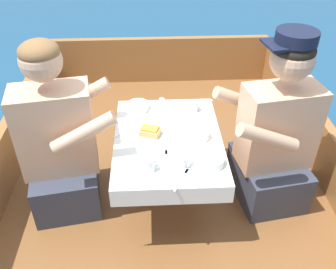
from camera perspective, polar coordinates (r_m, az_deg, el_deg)
name	(u,v)px	position (r m, az deg, el deg)	size (l,w,h in m)	color
ground_plane	(167,209)	(2.63, -0.15, -11.36)	(60.00, 60.00, 0.00)	navy
boat_deck	(167,195)	(2.53, -0.15, -9.25)	(2.05, 2.82, 0.27)	brown
gunwale_port	(3,164)	(2.48, -23.85, -4.14)	(0.06, 2.82, 0.36)	#936033
gunwale_starboard	(325,154)	(2.55, 22.84, -2.71)	(0.06, 2.82, 0.36)	#936033
bow_coaming	(160,60)	(3.47, -1.28, 11.33)	(1.93, 0.06, 0.41)	#936033
cockpit_table	(168,145)	(2.08, 0.00, -1.56)	(0.59, 0.80, 0.44)	#B2B2B7
person_port	(60,145)	(2.13, -16.16, -1.52)	(0.57, 0.51, 1.01)	#333847
person_starboard	(275,137)	(2.15, 15.99, -0.39)	(0.57, 0.51, 1.04)	#333847
plate_sandwich	(150,135)	(2.06, -2.73, -0.12)	(0.21, 0.21, 0.01)	silver
plate_bread	(168,116)	(2.21, 0.03, 2.87)	(0.19, 0.19, 0.01)	silver
sandwich	(150,131)	(2.04, -2.76, 0.50)	(0.13, 0.11, 0.05)	tan
bowl_port_near	(138,106)	(2.28, -4.60, 4.35)	(0.13, 0.13, 0.04)	silver
bowl_starboard_near	(198,134)	(2.04, 4.63, 0.13)	(0.13, 0.13, 0.04)	silver
bowl_center_far	(211,160)	(1.87, 6.51, -3.84)	(0.14, 0.14, 0.04)	silver
coffee_cup_port	(184,161)	(1.84, 2.46, -3.99)	(0.09, 0.06, 0.06)	silver
coffee_cup_starboard	(193,106)	(2.26, 3.88, 4.37)	(0.09, 0.06, 0.06)	silver
coffee_cup_center	(149,164)	(1.82, -2.93, -4.47)	(0.09, 0.06, 0.07)	silver
utensil_spoon_center	(134,119)	(2.20, -5.24, 2.38)	(0.17, 0.04, 0.01)	silver
utensil_spoon_starboard	(205,102)	(2.36, 5.61, 4.92)	(0.16, 0.08, 0.01)	silver
utensil_fork_port	(183,178)	(1.79, 2.24, -6.59)	(0.09, 0.16, 0.00)	silver
utensil_fork_starboard	(166,159)	(1.90, -0.27, -3.70)	(0.02, 0.17, 0.00)	silver
utensil_knife_port	(127,133)	(2.09, -6.20, 0.27)	(0.15, 0.10, 0.00)	silver
utensil_spoon_port	(166,102)	(2.36, -0.33, 5.04)	(0.11, 0.15, 0.01)	silver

